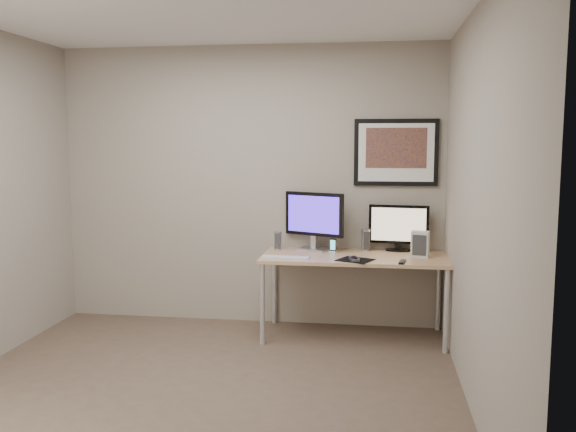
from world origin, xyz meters
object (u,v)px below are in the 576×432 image
object	(u,v)px
phone_dock	(333,246)
framed_art	(396,152)
monitor_tv	(399,227)
speaker_left	(278,241)
monitor_large	(314,218)
keyboard	(285,257)
speaker_right	(366,240)
fan_unit	(420,244)
desk	(354,263)

from	to	relation	value
phone_dock	framed_art	bearing A→B (deg)	36.54
monitor_tv	speaker_left	distance (m)	1.11
monitor_large	speaker_left	xyz separation A→B (m)	(-0.33, -0.02, -0.21)
phone_dock	keyboard	size ratio (longest dim) A/B	0.30
monitor_large	phone_dock	world-z (taller)	monitor_large
speaker_right	phone_dock	xyz separation A→B (m)	(-0.29, -0.14, -0.04)
keyboard	fan_unit	xyz separation A→B (m)	(1.14, 0.21, 0.10)
monitor_tv	fan_unit	xyz separation A→B (m)	(0.18, -0.26, -0.11)
monitor_large	phone_dock	size ratio (longest dim) A/B	4.31
monitor_tv	monitor_large	bearing A→B (deg)	-168.89
speaker_right	phone_dock	bearing A→B (deg)	-170.50
monitor_large	speaker_left	world-z (taller)	monitor_large
monitor_large	keyboard	xyz separation A→B (m)	(-0.21, -0.41, -0.29)
framed_art	fan_unit	distance (m)	0.87
monitor_large	framed_art	bearing A→B (deg)	32.49
phone_dock	keyboard	xyz separation A→B (m)	(-0.38, -0.32, -0.06)
speaker_right	desk	bearing A→B (deg)	-125.82
framed_art	keyboard	xyz separation A→B (m)	(-0.93, -0.53, -0.88)
desk	speaker_left	size ratio (longest dim) A/B	9.39
desk	monitor_tv	distance (m)	0.56
framed_art	speaker_right	xyz separation A→B (m)	(-0.26, -0.08, -0.79)
monitor_large	phone_dock	distance (m)	0.31
speaker_left	phone_dock	size ratio (longest dim) A/B	1.33
speaker_left	fan_unit	xyz separation A→B (m)	(1.27, -0.18, 0.03)
desk	speaker_right	world-z (taller)	speaker_right
speaker_right	fan_unit	distance (m)	0.53
fan_unit	speaker_right	bearing A→B (deg)	165.07
speaker_left	phone_dock	bearing A→B (deg)	-13.93
framed_art	keyboard	size ratio (longest dim) A/B	1.78
speaker_left	keyboard	size ratio (longest dim) A/B	0.41
monitor_large	phone_dock	bearing A→B (deg)	-4.82
phone_dock	monitor_tv	bearing A→B (deg)	30.41
speaker_left	phone_dock	world-z (taller)	speaker_left
desk	speaker_left	bearing A→B (deg)	164.73
monitor_large	monitor_tv	distance (m)	0.77
speaker_left	fan_unit	bearing A→B (deg)	-13.55
desk	speaker_right	bearing A→B (deg)	69.95
speaker_left	fan_unit	size ratio (longest dim) A/B	0.76
desk	speaker_right	size ratio (longest dim) A/B	8.09
framed_art	speaker_right	bearing A→B (deg)	-162.96
desk	speaker_right	distance (m)	0.32
desk	keyboard	distance (m)	0.62
phone_dock	speaker_right	bearing A→B (deg)	40.32
desk	keyboard	size ratio (longest dim) A/B	3.81
framed_art	monitor_large	size ratio (longest dim) A/B	1.36
monitor_tv	speaker_right	bearing A→B (deg)	-169.13
monitor_tv	phone_dock	bearing A→B (deg)	-158.44
framed_art	monitor_tv	world-z (taller)	framed_art
speaker_left	speaker_right	size ratio (longest dim) A/B	0.86
desk	keyboard	world-z (taller)	keyboard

